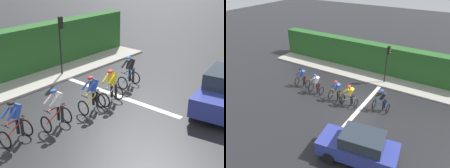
% 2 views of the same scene
% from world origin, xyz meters
% --- Properties ---
extents(ground_plane, '(80.00, 80.00, 0.00)m').
position_xyz_m(ground_plane, '(0.00, 0.00, 0.00)').
color(ground_plane, black).
extents(sidewalk_kerb, '(2.80, 18.53, 0.12)m').
position_xyz_m(sidewalk_kerb, '(4.82, 2.00, 0.06)').
color(sidewalk_kerb, '#9E998E').
rests_on(sidewalk_kerb, ground).
extents(stone_wall_low, '(0.44, 18.53, 0.67)m').
position_xyz_m(stone_wall_low, '(5.72, 2.00, 0.34)').
color(stone_wall_low, gray).
rests_on(stone_wall_low, ground).
extents(hedge_wall, '(1.10, 18.53, 2.69)m').
position_xyz_m(hedge_wall, '(6.02, 2.00, 1.34)').
color(hedge_wall, '#265623').
rests_on(hedge_wall, ground).
extents(road_marking_stop_line, '(7.00, 0.30, 0.01)m').
position_xyz_m(road_marking_stop_line, '(0.00, -0.39, 0.00)').
color(road_marking_stop_line, silver).
rests_on(road_marking_stop_line, ground).
extents(cyclist_lead, '(0.83, 1.17, 1.66)m').
position_xyz_m(cyclist_lead, '(0.18, 5.12, 0.80)').
color(cyclist_lead, black).
rests_on(cyclist_lead, ground).
extents(cyclist_second, '(0.69, 1.09, 1.66)m').
position_xyz_m(cyclist_second, '(-0.13, 3.48, 0.80)').
color(cyclist_second, black).
rests_on(cyclist_second, ground).
extents(cyclist_mid, '(0.72, 1.10, 1.66)m').
position_xyz_m(cyclist_mid, '(-0.22, 1.57, 0.80)').
color(cyclist_mid, black).
rests_on(cyclist_mid, ground).
extents(cyclist_fourth, '(0.73, 1.11, 1.66)m').
position_xyz_m(cyclist_fourth, '(-0.31, 0.42, 0.80)').
color(cyclist_fourth, black).
rests_on(cyclist_fourth, ground).
extents(cyclist_trailing, '(0.70, 1.09, 1.66)m').
position_xyz_m(cyclist_trailing, '(0.31, -1.73, 0.80)').
color(cyclist_trailing, black).
rests_on(cyclist_trailing, ground).
extents(car_navy, '(2.32, 4.30, 1.76)m').
position_xyz_m(car_navy, '(-4.42, -2.32, 0.87)').
color(car_navy, navy).
rests_on(car_navy, ground).
extents(traffic_light_near_crossing, '(0.23, 0.31, 3.34)m').
position_xyz_m(traffic_light_near_crossing, '(4.19, -0.55, 2.22)').
color(traffic_light_near_crossing, black).
rests_on(traffic_light_near_crossing, ground).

